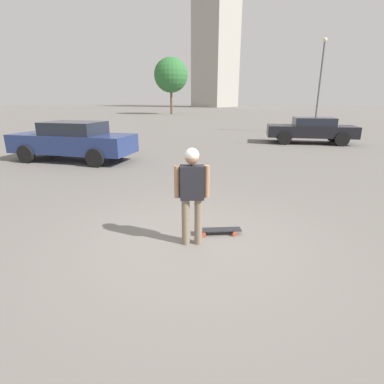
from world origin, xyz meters
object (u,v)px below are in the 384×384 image
person (192,188)px  car_parked_near (73,141)px  skateboard (218,230)px  car_parked_far (311,129)px

person → car_parked_near: bearing=120.8°
skateboard → car_parked_near: size_ratio=0.15×
person → car_parked_near: size_ratio=0.32×
skateboard → car_parked_far: size_ratio=0.16×
skateboard → car_parked_far: (-1.13, 12.93, 0.67)m
car_parked_far → person: bearing=72.0°
skateboard → person: bearing=33.6°
car_parked_far → car_parked_near: bearing=34.0°
person → car_parked_far: person is taller
skateboard → car_parked_far: 13.00m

